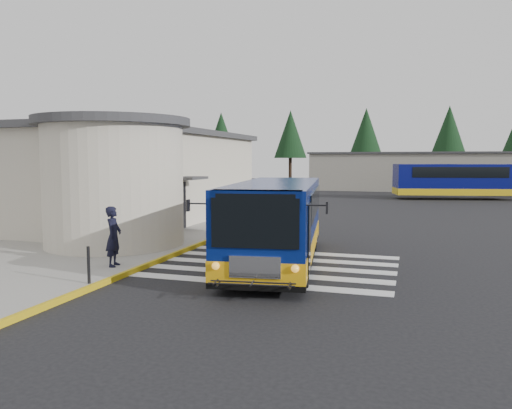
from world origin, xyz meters
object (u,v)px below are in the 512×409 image
(pedestrian_a, at_px, (114,236))
(bollard, at_px, (89,265))
(far_bus_a, at_px, (455,180))
(transit_bus, at_px, (276,225))
(pedestrian_b, at_px, (132,227))

(pedestrian_a, xyz_separation_m, bollard, (0.59, -2.07, -0.42))
(bollard, xyz_separation_m, far_bus_a, (11.54, 34.82, 1.04))
(transit_bus, bearing_deg, pedestrian_b, 171.83)
(pedestrian_a, bearing_deg, far_bus_a, -33.85)
(bollard, bearing_deg, pedestrian_b, 108.10)
(bollard, bearing_deg, pedestrian_a, 106.01)
(bollard, bearing_deg, far_bus_a, 71.66)
(transit_bus, height_order, far_bus_a, far_bus_a)
(transit_bus, bearing_deg, pedestrian_a, -159.02)
(pedestrian_a, bearing_deg, bollard, -177.50)
(bollard, distance_m, far_bus_a, 36.69)
(transit_bus, xyz_separation_m, bollard, (-3.87, -4.57, -0.63))
(pedestrian_b, distance_m, far_bus_a, 32.95)
(transit_bus, relative_size, pedestrian_a, 5.27)
(transit_bus, relative_size, far_bus_a, 0.93)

